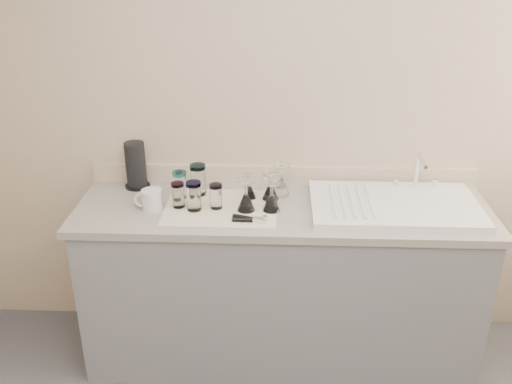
{
  "coord_description": "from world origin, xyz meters",
  "views": [
    {
      "loc": [
        -0.03,
        -1.35,
        2.16
      ],
      "look_at": [
        -0.13,
        1.15,
        1.0
      ],
      "focal_mm": 40.0,
      "sensor_mm": 36.0,
      "label": 1
    }
  ],
  "objects_px": {
    "can_opener": "(250,219)",
    "goblet_back_right": "(270,190)",
    "goblet_back_left": "(249,190)",
    "goblet_extra": "(281,184)",
    "tumbler_teal": "(180,185)",
    "tumbler_magenta": "(178,195)",
    "tumbler_cyan": "(198,180)",
    "tumbler_blue": "(194,196)",
    "goblet_front_left": "(246,200)",
    "paper_towel_roll": "(136,166)",
    "tumbler_lavender": "(216,196)",
    "sink_unit": "(395,205)",
    "goblet_front_right": "(271,201)",
    "white_mug": "(151,200)"
  },
  "relations": [
    {
      "from": "tumbler_blue",
      "to": "goblet_back_left",
      "type": "xyz_separation_m",
      "value": [
        0.26,
        0.15,
        -0.03
      ]
    },
    {
      "from": "can_opener",
      "to": "tumbler_blue",
      "type": "bearing_deg",
      "value": 158.27
    },
    {
      "from": "goblet_back_right",
      "to": "tumbler_teal",
      "type": "bearing_deg",
      "value": -179.87
    },
    {
      "from": "tumbler_lavender",
      "to": "goblet_front_left",
      "type": "height_order",
      "value": "goblet_front_left"
    },
    {
      "from": "sink_unit",
      "to": "goblet_front_right",
      "type": "relative_size",
      "value": 5.34
    },
    {
      "from": "paper_towel_roll",
      "to": "tumbler_lavender",
      "type": "bearing_deg",
      "value": -29.25
    },
    {
      "from": "tumbler_magenta",
      "to": "tumbler_cyan",
      "type": "bearing_deg",
      "value": 62.06
    },
    {
      "from": "tumbler_lavender",
      "to": "paper_towel_roll",
      "type": "height_order",
      "value": "paper_towel_roll"
    },
    {
      "from": "can_opener",
      "to": "paper_towel_roll",
      "type": "relative_size",
      "value": 0.66
    },
    {
      "from": "white_mug",
      "to": "goblet_back_right",
      "type": "bearing_deg",
      "value": 12.43
    },
    {
      "from": "can_opener",
      "to": "goblet_back_right",
      "type": "bearing_deg",
      "value": 69.52
    },
    {
      "from": "goblet_back_right",
      "to": "goblet_front_right",
      "type": "height_order",
      "value": "goblet_front_right"
    },
    {
      "from": "tumbler_teal",
      "to": "tumbler_magenta",
      "type": "relative_size",
      "value": 1.1
    },
    {
      "from": "tumbler_teal",
      "to": "tumbler_blue",
      "type": "xyz_separation_m",
      "value": [
        0.09,
        -0.14,
        0.0
      ]
    },
    {
      "from": "tumbler_cyan",
      "to": "goblet_back_right",
      "type": "height_order",
      "value": "tumbler_cyan"
    },
    {
      "from": "tumbler_magenta",
      "to": "tumbler_lavender",
      "type": "bearing_deg",
      "value": -1.35
    },
    {
      "from": "tumbler_blue",
      "to": "goblet_back_right",
      "type": "bearing_deg",
      "value": 20.7
    },
    {
      "from": "tumbler_cyan",
      "to": "goblet_back_right",
      "type": "bearing_deg",
      "value": -6.33
    },
    {
      "from": "sink_unit",
      "to": "tumbler_teal",
      "type": "bearing_deg",
      "value": 176.5
    },
    {
      "from": "tumbler_magenta",
      "to": "goblet_front_right",
      "type": "xyz_separation_m",
      "value": [
        0.46,
        -0.02,
        -0.01
      ]
    },
    {
      "from": "sink_unit",
      "to": "can_opener",
      "type": "bearing_deg",
      "value": -165.62
    },
    {
      "from": "goblet_front_right",
      "to": "paper_towel_roll",
      "type": "xyz_separation_m",
      "value": [
        -0.72,
        0.27,
        0.06
      ]
    },
    {
      "from": "tumbler_magenta",
      "to": "white_mug",
      "type": "relative_size",
      "value": 0.91
    },
    {
      "from": "tumbler_lavender",
      "to": "can_opener",
      "type": "xyz_separation_m",
      "value": [
        0.17,
        -0.14,
        -0.05
      ]
    },
    {
      "from": "tumbler_cyan",
      "to": "goblet_back_right",
      "type": "relative_size",
      "value": 1.09
    },
    {
      "from": "sink_unit",
      "to": "tumbler_cyan",
      "type": "height_order",
      "value": "sink_unit"
    },
    {
      "from": "sink_unit",
      "to": "tumbler_lavender",
      "type": "relative_size",
      "value": 6.54
    },
    {
      "from": "tumbler_lavender",
      "to": "goblet_extra",
      "type": "distance_m",
      "value": 0.37
    },
    {
      "from": "tumbler_blue",
      "to": "goblet_extra",
      "type": "xyz_separation_m",
      "value": [
        0.42,
        0.21,
        -0.02
      ]
    },
    {
      "from": "tumbler_teal",
      "to": "paper_towel_roll",
      "type": "relative_size",
      "value": 0.57
    },
    {
      "from": "goblet_back_right",
      "to": "paper_towel_roll",
      "type": "bearing_deg",
      "value": 168.97
    },
    {
      "from": "tumbler_cyan",
      "to": "goblet_extra",
      "type": "distance_m",
      "value": 0.43
    },
    {
      "from": "goblet_extra",
      "to": "tumbler_magenta",
      "type": "bearing_deg",
      "value": -160.46
    },
    {
      "from": "tumbler_magenta",
      "to": "goblet_front_left",
      "type": "distance_m",
      "value": 0.34
    },
    {
      "from": "tumbler_magenta",
      "to": "goblet_front_left",
      "type": "xyz_separation_m",
      "value": [
        0.33,
        -0.02,
        -0.01
      ]
    },
    {
      "from": "goblet_front_left",
      "to": "white_mug",
      "type": "distance_m",
      "value": 0.47
    },
    {
      "from": "tumbler_magenta",
      "to": "paper_towel_roll",
      "type": "distance_m",
      "value": 0.36
    },
    {
      "from": "tumbler_magenta",
      "to": "can_opener",
      "type": "height_order",
      "value": "tumbler_magenta"
    },
    {
      "from": "sink_unit",
      "to": "goblet_extra",
      "type": "bearing_deg",
      "value": 166.25
    },
    {
      "from": "sink_unit",
      "to": "goblet_back_right",
      "type": "xyz_separation_m",
      "value": [
        -0.62,
        0.07,
        0.04
      ]
    },
    {
      "from": "tumbler_teal",
      "to": "white_mug",
      "type": "height_order",
      "value": "tumbler_teal"
    },
    {
      "from": "tumbler_teal",
      "to": "goblet_extra",
      "type": "xyz_separation_m",
      "value": [
        0.51,
        0.07,
        -0.02
      ]
    },
    {
      "from": "goblet_back_left",
      "to": "white_mug",
      "type": "height_order",
      "value": "goblet_back_left"
    },
    {
      "from": "can_opener",
      "to": "goblet_front_left",
      "type": "bearing_deg",
      "value": 100.93
    },
    {
      "from": "goblet_back_left",
      "to": "goblet_extra",
      "type": "height_order",
      "value": "goblet_extra"
    },
    {
      "from": "can_opener",
      "to": "paper_towel_roll",
      "type": "xyz_separation_m",
      "value": [
        -0.62,
        0.39,
        0.1
      ]
    },
    {
      "from": "goblet_back_left",
      "to": "goblet_front_right",
      "type": "xyz_separation_m",
      "value": [
        0.11,
        -0.14,
        0.01
      ]
    },
    {
      "from": "tumbler_teal",
      "to": "goblet_extra",
      "type": "relative_size",
      "value": 0.89
    },
    {
      "from": "sink_unit",
      "to": "goblet_front_right",
      "type": "bearing_deg",
      "value": -174.27
    },
    {
      "from": "tumbler_blue",
      "to": "goblet_back_right",
      "type": "height_order",
      "value": "goblet_back_right"
    }
  ]
}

